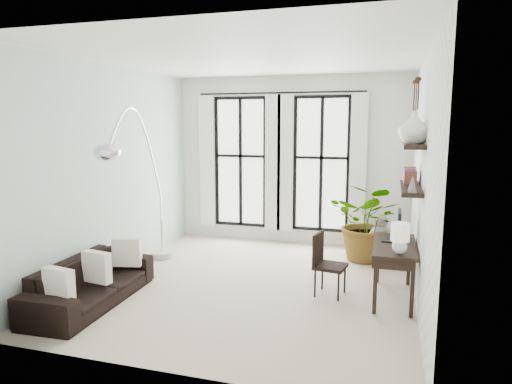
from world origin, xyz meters
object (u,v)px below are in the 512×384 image
at_px(desk_chair, 325,260).
at_px(arc_lamp, 137,146).
at_px(buddha, 380,242).
at_px(sofa, 91,282).
at_px(plant, 368,222).
at_px(desk, 394,248).

bearing_deg(desk_chair, arc_lamp, -168.23).
bearing_deg(buddha, sofa, -140.37).
xyz_separation_m(plant, desk, (0.41, -1.71, 0.04)).
distance_m(sofa, plant, 4.46).
height_order(plant, desk_chair, plant).
height_order(desk_chair, arc_lamp, arc_lamp).
xyz_separation_m(sofa, buddha, (3.54, 2.93, 0.05)).
bearing_deg(desk_chair, plant, 83.67).
height_order(sofa, plant, plant).
xyz_separation_m(plant, desk_chair, (-0.48, -1.75, -0.18)).
relative_size(desk_chair, buddha, 1.05).
distance_m(sofa, desk_chair, 3.10).
bearing_deg(desk_chair, sofa, -148.23).
height_order(sofa, desk, desk).
xyz_separation_m(desk, arc_lamp, (-3.65, -0.17, 1.28)).
xyz_separation_m(sofa, arc_lamp, (0.10, 1.06, 1.70)).
height_order(plant, buddha, plant).
relative_size(desk, desk_chair, 1.49).
bearing_deg(plant, desk, -76.44).
height_order(sofa, desk_chair, desk_chair).
height_order(sofa, arc_lamp, arc_lamp).
distance_m(plant, desk_chair, 1.82).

